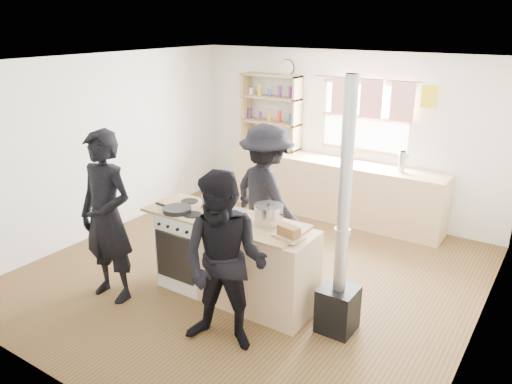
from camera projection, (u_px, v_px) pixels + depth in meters
ground at (252, 273)px, 6.08m from camera, size 5.00×5.00×0.01m
back_counter at (332, 189)px, 7.67m from camera, size 3.40×0.55×0.90m
shelving_unit at (271, 111)px, 8.04m from camera, size 1.00×0.28×1.20m
thermos at (402, 162)px, 6.94m from camera, size 0.10×0.10×0.29m
cooking_island at (235, 259)px, 5.41m from camera, size 1.97×0.64×0.93m
skillet_greens at (177, 209)px, 5.45m from camera, size 0.34×0.34×0.05m
roast_tray at (229, 213)px, 5.30m from camera, size 0.32×0.29×0.08m
stockpot_stove at (211, 202)px, 5.52m from camera, size 0.21×0.21×0.18m
stockpot_counter at (269, 214)px, 5.12m from camera, size 0.30×0.30×0.22m
bread_board at (289, 233)px, 4.80m from camera, size 0.32×0.26×0.12m
flue_heater at (340, 270)px, 4.76m from camera, size 0.35×0.35×2.50m
person_near_left at (107, 217)px, 5.28m from camera, size 0.70×0.47×1.88m
person_near_right at (225, 263)px, 4.48m from camera, size 0.96×0.83×1.71m
person_far at (266, 196)px, 6.06m from camera, size 1.31×1.03×1.77m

